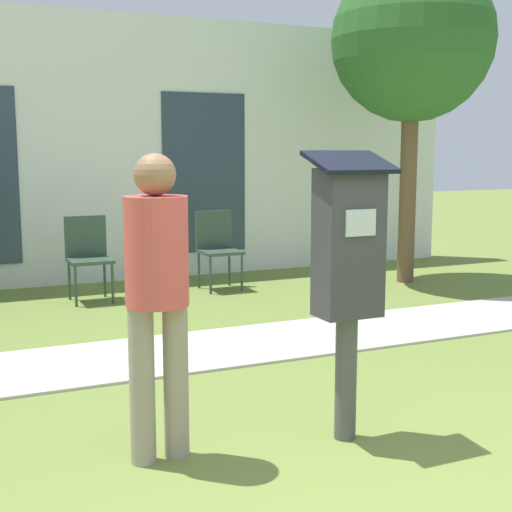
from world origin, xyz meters
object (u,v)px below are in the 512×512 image
parking_meter (348,258)px  outdoor_chair_middle (217,243)px  person_standing (157,284)px  outdoor_chair_left (88,251)px

parking_meter → outdoor_chair_middle: parking_meter is taller
person_standing → outdoor_chair_left: person_standing is taller
outdoor_chair_left → outdoor_chair_middle: size_ratio=1.00×
outdoor_chair_left → person_standing: bearing=-79.3°
parking_meter → outdoor_chair_middle: size_ratio=1.77×
parking_meter → person_standing: size_ratio=1.01×
person_standing → outdoor_chair_left: size_ratio=1.76×
outdoor_chair_left → outdoor_chair_middle: (1.49, 0.04, 0.00)m
parking_meter → person_standing: 1.04m
parking_meter → outdoor_chair_left: size_ratio=1.77×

